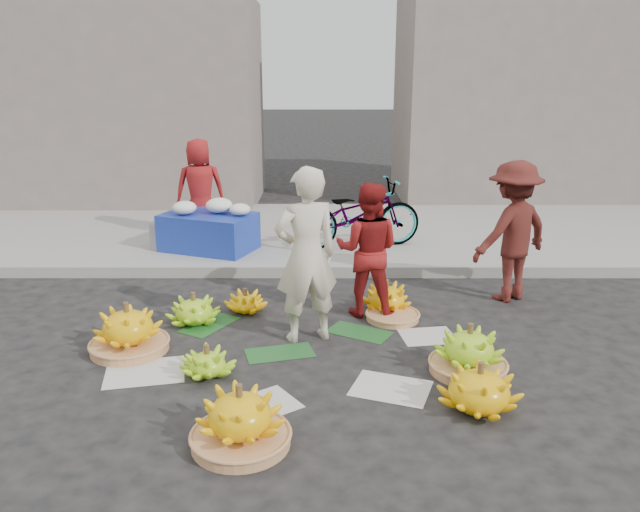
{
  "coord_description": "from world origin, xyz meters",
  "views": [
    {
      "loc": [
        0.29,
        -5.71,
        2.62
      ],
      "look_at": [
        0.29,
        0.75,
        0.7
      ],
      "focal_mm": 35.0,
      "sensor_mm": 36.0,
      "label": 1
    }
  ],
  "objects_px": {
    "banana_bunch_0": "(128,330)",
    "flower_table": "(209,229)",
    "banana_bunch_4": "(469,351)",
    "bicycle": "(357,214)",
    "vendor_cream": "(306,256)"
  },
  "relations": [
    {
      "from": "bicycle",
      "to": "banana_bunch_4",
      "type": "bearing_deg",
      "value": 178.37
    },
    {
      "from": "banana_bunch_0",
      "to": "flower_table",
      "type": "distance_m",
      "value": 3.2
    },
    {
      "from": "banana_bunch_0",
      "to": "vendor_cream",
      "type": "relative_size",
      "value": 0.42
    },
    {
      "from": "vendor_cream",
      "to": "bicycle",
      "type": "xyz_separation_m",
      "value": [
        0.68,
        3.03,
        -0.26
      ]
    },
    {
      "from": "flower_table",
      "to": "bicycle",
      "type": "xyz_separation_m",
      "value": [
        2.15,
        0.14,
        0.2
      ]
    },
    {
      "from": "banana_bunch_4",
      "to": "bicycle",
      "type": "height_order",
      "value": "bicycle"
    },
    {
      "from": "banana_bunch_4",
      "to": "vendor_cream",
      "type": "xyz_separation_m",
      "value": [
        -1.48,
        0.74,
        0.68
      ]
    },
    {
      "from": "banana_bunch_4",
      "to": "flower_table",
      "type": "bearing_deg",
      "value": 129.09
    },
    {
      "from": "bicycle",
      "to": "banana_bunch_0",
      "type": "bearing_deg",
      "value": 130.55
    },
    {
      "from": "banana_bunch_0",
      "to": "bicycle",
      "type": "bearing_deg",
      "value": 54.14
    },
    {
      "from": "banana_bunch_4",
      "to": "bicycle",
      "type": "distance_m",
      "value": 3.87
    },
    {
      "from": "flower_table",
      "to": "bicycle",
      "type": "bearing_deg",
      "value": 24.84
    },
    {
      "from": "banana_bunch_4",
      "to": "banana_bunch_0",
      "type": "bearing_deg",
      "value": 172.07
    },
    {
      "from": "bicycle",
      "to": "vendor_cream",
      "type": "bearing_deg",
      "value": 153.79
    },
    {
      "from": "banana_bunch_4",
      "to": "vendor_cream",
      "type": "height_order",
      "value": "vendor_cream"
    }
  ]
}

